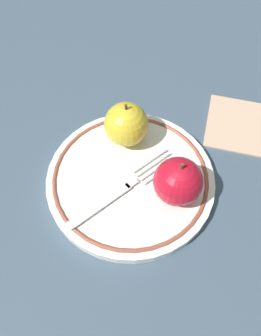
% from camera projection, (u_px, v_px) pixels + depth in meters
% --- Properties ---
extents(ground_plane, '(2.00, 2.00, 0.00)m').
position_uv_depth(ground_plane, '(121.00, 182.00, 0.47)').
color(ground_plane, '#3D4F60').
extents(plate, '(0.24, 0.24, 0.02)m').
position_uv_depth(plate, '(130.00, 179.00, 0.47)').
color(plate, white).
rests_on(plate, ground_plane).
extents(apple_red_whole, '(0.06, 0.06, 0.07)m').
position_uv_depth(apple_red_whole, '(126.00, 124.00, 0.47)').
color(apple_red_whole, gold).
rests_on(apple_red_whole, plate).
extents(apple_second_whole, '(0.06, 0.06, 0.07)m').
position_uv_depth(apple_second_whole, '(178.00, 181.00, 0.42)').
color(apple_second_whole, red).
rests_on(apple_second_whole, plate).
extents(fork, '(0.18, 0.05, 0.00)m').
position_uv_depth(fork, '(121.00, 191.00, 0.44)').
color(fork, silver).
rests_on(fork, plate).
extents(napkin_folded, '(0.16, 0.17, 0.01)m').
position_uv_depth(napkin_folded, '(247.00, 126.00, 0.53)').
color(napkin_folded, tan).
rests_on(napkin_folded, ground_plane).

